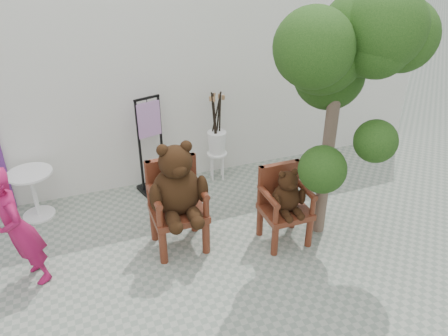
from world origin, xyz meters
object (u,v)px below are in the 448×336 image
Objects in this scene: chair_small at (285,198)px; stool_bucket at (217,142)px; person at (18,229)px; tree at (352,53)px; cafe_table at (33,189)px; display_stand at (152,156)px; chair_big at (177,191)px.

stool_bucket is (-0.25, 1.81, 0.02)m from chair_small.
tree is (3.70, -0.44, 1.67)m from person.
chair_small is at bearing -29.44° from cafe_table.
cafe_table is 0.47× the size of display_stand.
cafe_table is (0.09, 1.37, -0.30)m from person.
cafe_table is 2.75m from stool_bucket.
chair_small is 1.90m from tree.
chair_small is at bearing 169.33° from tree.
tree reaches higher than person.
stool_bucket is at bearing -15.42° from display_stand.
chair_big is 1.00× the size of stool_bucket.
chair_big is 1.80m from stool_bucket.
cafe_table is at bearing 153.43° from tree.
chair_big is 0.98× the size of person.
chair_small is at bearing 62.44° from person.
display_stand is 1.05m from stool_bucket.
chair_small is 2.22m from display_stand.
chair_big reaches higher than stool_bucket.
person is 3.20m from stool_bucket.
cafe_table is 4.49m from tree.
display_stand is (-0.00, 1.46, -0.23)m from chair_big.
chair_small is (1.29, -0.35, -0.19)m from chair_big.
display_stand reaches higher than person.
chair_big is 2.07× the size of cafe_table.
cafe_table is 1.71m from display_stand.
chair_small is 3.44m from cafe_table.
chair_small is 0.33× the size of tree.
cafe_table is 0.48× the size of stool_bucket.
chair_big is at bearing 164.95° from chair_small.
chair_big is at bearing 166.35° from tree.
display_stand reaches higher than cafe_table.
chair_small is at bearing -69.97° from display_stand.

